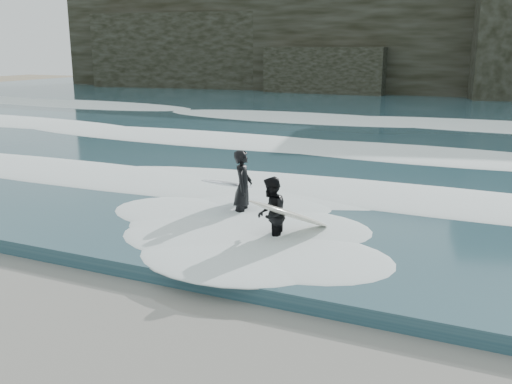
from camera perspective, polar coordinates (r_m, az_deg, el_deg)
sea at (r=34.55m, az=13.25°, el=7.51°), size 90.00×52.00×0.30m
headland at (r=51.11m, az=17.58°, el=14.78°), size 70.00×9.00×10.00m
foam_near at (r=15.67m, az=-1.75°, el=0.93°), size 60.00×3.20×0.20m
foam_mid at (r=22.04m, az=6.37°, el=4.81°), size 60.00×4.00×0.24m
foam_far at (r=30.63m, az=11.75°, el=7.32°), size 60.00×4.80×0.30m
surfer_left at (r=13.20m, az=-1.62°, el=0.52°), size 1.07×2.10×1.75m
surfer_right at (r=11.40m, az=1.91°, el=-2.25°), size 1.52×2.27×1.53m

